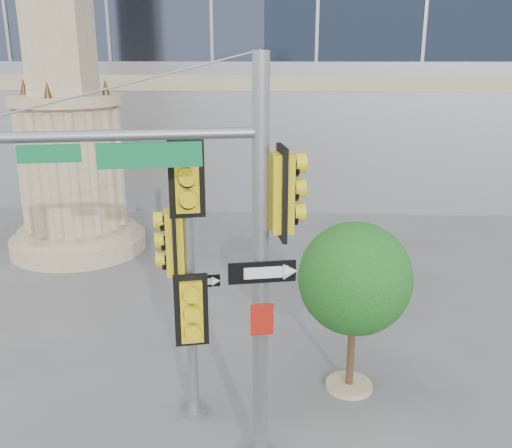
{
  "coord_description": "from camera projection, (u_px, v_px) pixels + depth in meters",
  "views": [
    {
      "loc": [
        0.96,
        -8.79,
        6.46
      ],
      "look_at": [
        0.36,
        2.0,
        3.14
      ],
      "focal_mm": 40.0,
      "sensor_mm": 36.0,
      "label": 1
    }
  ],
  "objects": [
    {
      "name": "ground",
      "position": [
        230.0,
        421.0,
        10.34
      ],
      "size": [
        120.0,
        120.0,
        0.0
      ],
      "primitive_type": "plane",
      "color": "#545456",
      "rests_on": "ground"
    },
    {
      "name": "monument",
      "position": [
        64.0,
        81.0,
        17.62
      ],
      "size": [
        4.4,
        4.4,
        16.6
      ],
      "color": "tan",
      "rests_on": "ground"
    },
    {
      "name": "main_signal_pole",
      "position": [
        179.0,
        233.0,
        7.99
      ],
      "size": [
        4.95,
        1.45,
        6.45
      ],
      "rotation": [
        0.0,
        0.0,
        0.21
      ],
      "color": "slate",
      "rests_on": "ground"
    },
    {
      "name": "secondary_signal_pole",
      "position": [
        186.0,
        260.0,
        9.54
      ],
      "size": [
        0.97,
        0.7,
        5.24
      ],
      "rotation": [
        0.0,
        0.0,
        0.23
      ],
      "color": "slate",
      "rests_on": "ground"
    },
    {
      "name": "street_tree",
      "position": [
        357.0,
        283.0,
        10.72
      ],
      "size": [
        2.2,
        2.14,
        3.42
      ],
      "color": "tan",
      "rests_on": "ground"
    }
  ]
}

